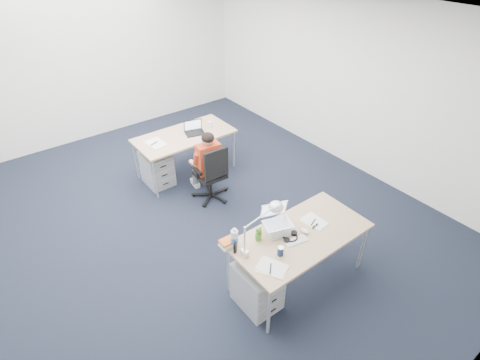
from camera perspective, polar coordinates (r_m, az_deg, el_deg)
name	(u,v)px	position (r m, az deg, el deg)	size (l,w,h in m)	color
floor	(198,219)	(5.57, -6.46, -5.93)	(7.00, 7.00, 0.00)	black
room	(189,111)	(4.64, -7.84, 10.31)	(6.02, 7.02, 2.80)	white
desk_near	(300,237)	(4.31, 9.18, -8.62)	(1.60, 0.80, 0.73)	tan
desk_far	(184,137)	(6.25, -8.46, 6.45)	(1.60, 0.80, 0.73)	tan
office_chair	(212,184)	(5.79, -4.36, -0.58)	(0.62, 0.62, 0.95)	black
seated_person	(206,163)	(5.75, -5.28, 2.64)	(0.37, 0.64, 1.13)	#BC381A
drawer_pedestal_near	(257,286)	(4.32, 2.61, -15.84)	(0.40, 0.50, 0.55)	#B0B3B6
drawer_pedestal_far	(157,169)	(6.27, -12.54, 1.72)	(0.40, 0.50, 0.55)	#B0B3B6
silver_laptop	(278,221)	(4.15, 5.81, -6.25)	(0.32, 0.25, 0.33)	silver
wireless_keyboard	(296,241)	(4.18, 8.52, -9.14)	(0.26, 0.11, 0.01)	white
computer_mouse	(305,231)	(4.30, 9.83, -7.65)	(0.07, 0.11, 0.04)	white
headphones	(290,237)	(4.21, 7.70, -8.54)	(0.22, 0.17, 0.04)	black
can_koozie	(281,251)	(3.98, 6.19, -10.71)	(0.07, 0.07, 0.11)	#152344
water_bottle	(234,238)	(4.00, -0.85, -8.77)	(0.08, 0.08, 0.25)	silver
bear_figurine	(259,234)	(4.11, 2.84, -8.18)	(0.09, 0.07, 0.17)	#2C751F
book_stack	(228,243)	(4.07, -1.85, -9.57)	(0.17, 0.13, 0.08)	silver
cordless_phone	(235,248)	(3.98, -0.75, -10.31)	(0.04, 0.02, 0.13)	black
papers_left	(272,268)	(3.88, 4.88, -13.28)	(0.21, 0.30, 0.01)	#FFED93
papers_right	(314,222)	(4.45, 11.24, -6.29)	(0.19, 0.28, 0.01)	#FFED93
sunglasses	(315,226)	(4.39, 11.40, -6.92)	(0.10, 0.05, 0.02)	black
desk_lamp	(257,230)	(3.89, 2.58, -7.60)	(0.46, 0.17, 0.53)	silver
dark_laptop	(195,128)	(6.19, -6.93, 7.94)	(0.30, 0.30, 0.22)	black
far_cup	(210,124)	(6.39, -4.60, 8.43)	(0.07, 0.07, 0.11)	white
far_papers	(156,144)	(6.04, -12.74, 5.44)	(0.23, 0.33, 0.01)	white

